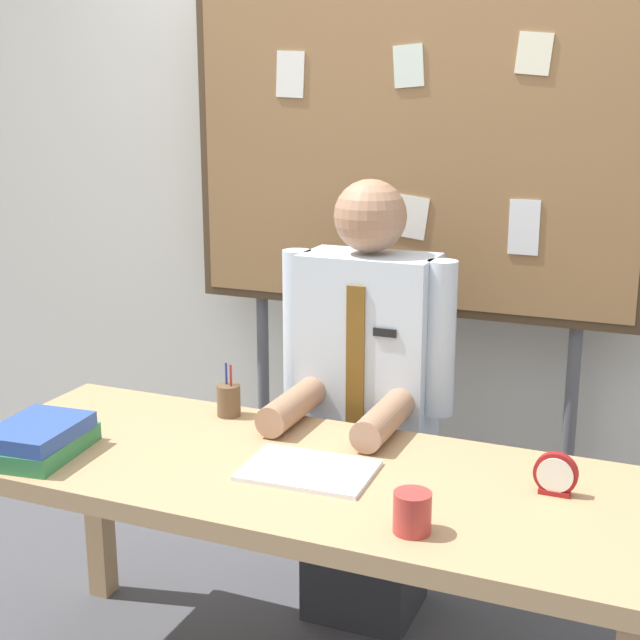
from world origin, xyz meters
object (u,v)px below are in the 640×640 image
at_px(pen_holder, 229,400).
at_px(coffee_mug, 412,512).
at_px(open_notebook, 308,470).
at_px(person, 366,422).
at_px(book_stack, 39,439).
at_px(bulletin_board, 409,150).
at_px(desk, 295,498).
at_px(desk_clock, 556,476).

bearing_deg(pen_holder, coffee_mug, -34.11).
distance_m(open_notebook, pen_holder, 0.48).
height_order(person, book_stack, person).
bearing_deg(person, bulletin_board, 89.98).
bearing_deg(desk, open_notebook, -23.49).
xyz_separation_m(desk_clock, pen_holder, (-0.97, 0.17, 0.00)).
bearing_deg(pen_holder, person, 38.53).
distance_m(desk, person, 0.53).
bearing_deg(desk_clock, bulletin_board, 127.78).
bearing_deg(book_stack, person, 47.91).
bearing_deg(open_notebook, book_stack, -166.20).
bearing_deg(desk_clock, coffee_mug, -129.30).
xyz_separation_m(book_stack, coffee_mug, (1.04, -0.03, 0.00)).
xyz_separation_m(desk_clock, coffee_mug, (-0.26, -0.31, -0.00)).
height_order(bulletin_board, coffee_mug, bulletin_board).
height_order(book_stack, coffee_mug, coffee_mug).
distance_m(coffee_mug, pen_holder, 0.87).
xyz_separation_m(book_stack, desk_clock, (1.29, 0.29, 0.00)).
distance_m(desk, bulletin_board, 1.24).
bearing_deg(coffee_mug, pen_holder, 145.89).
bearing_deg(book_stack, bulletin_board, 59.38).
relative_size(bulletin_board, coffee_mug, 22.34).
xyz_separation_m(person, bulletin_board, (0.00, 0.38, 0.82)).
relative_size(book_stack, desk_clock, 2.97).
height_order(desk, desk_clock, desk_clock).
bearing_deg(book_stack, open_notebook, 13.80).
bearing_deg(person, open_notebook, -85.25).
distance_m(desk, coffee_mug, 0.46).
relative_size(desk_clock, pen_holder, 0.65).
height_order(bulletin_board, pen_holder, bulletin_board).
height_order(book_stack, desk_clock, desk_clock).
height_order(desk, coffee_mug, coffee_mug).
xyz_separation_m(desk, desk_clock, (0.64, 0.09, 0.13)).
relative_size(open_notebook, desk_clock, 3.10).
height_order(bulletin_board, open_notebook, bulletin_board).
distance_m(person, coffee_mug, 0.85).
bearing_deg(desk, bulletin_board, 89.99).
distance_m(bulletin_board, pen_holder, 1.02).
distance_m(desk, desk_clock, 0.66).
bearing_deg(open_notebook, pen_holder, 143.32).
bearing_deg(open_notebook, bulletin_board, 92.81).
relative_size(person, desk_clock, 13.48).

